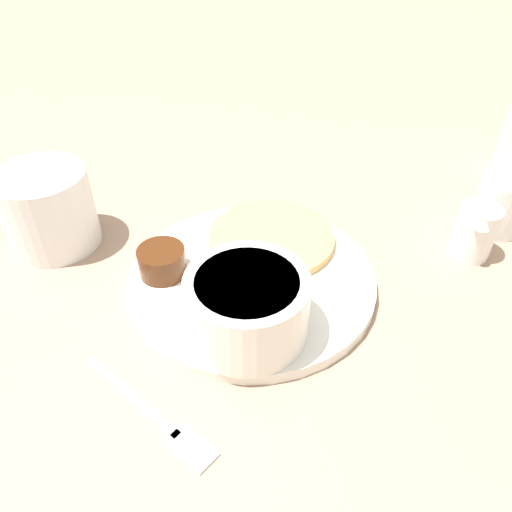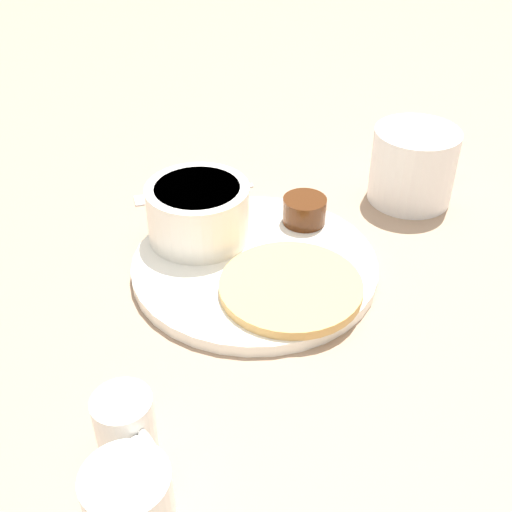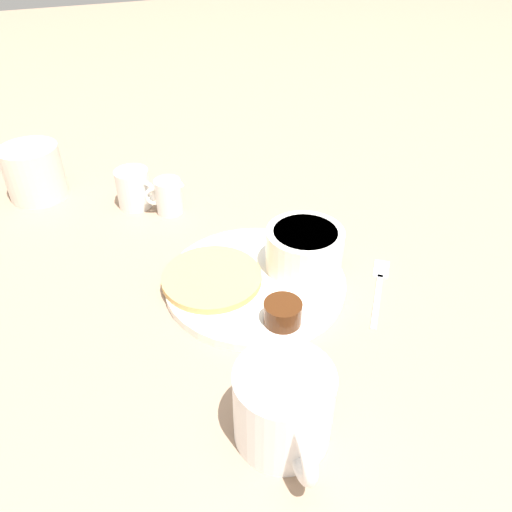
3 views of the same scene
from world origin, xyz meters
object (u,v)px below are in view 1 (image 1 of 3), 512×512
object	(u,v)px
plate	(252,280)
fork	(160,420)
bowl	(247,304)
creamer_pitcher_far	(501,204)
creamer_pitcher_near	(475,231)
coffee_mug	(45,209)

from	to	relation	value
plate	fork	xyz separation A→B (m)	(0.15, -0.06, -0.00)
bowl	plate	bearing A→B (deg)	-179.87
plate	creamer_pitcher_far	xyz separation A→B (m)	(-0.10, 0.26, 0.03)
bowl	creamer_pitcher_near	xyz separation A→B (m)	(-0.13, 0.22, -0.01)
plate	bowl	bearing A→B (deg)	0.13
bowl	creamer_pitcher_near	world-z (taller)	bowl
creamer_pitcher_near	coffee_mug	bearing A→B (deg)	-89.98
bowl	fork	distance (m)	0.11
creamer_pitcher_near	bowl	bearing A→B (deg)	-59.98
plate	creamer_pitcher_far	distance (m)	0.28
plate	creamer_pitcher_near	size ratio (longest dim) A/B	3.74
creamer_pitcher_near	creamer_pitcher_far	size ratio (longest dim) A/B	0.94
creamer_pitcher_far	coffee_mug	bearing A→B (deg)	-84.48
bowl	fork	size ratio (longest dim) A/B	0.87
coffee_mug	creamer_pitcher_near	bearing A→B (deg)	90.02
creamer_pitcher_far	bowl	bearing A→B (deg)	-56.40
bowl	fork	bearing A→B (deg)	-35.94
creamer_pitcher_near	creamer_pitcher_far	world-z (taller)	creamer_pitcher_far
coffee_mug	creamer_pitcher_far	distance (m)	0.48
plate	bowl	distance (m)	0.08
creamer_pitcher_far	fork	world-z (taller)	creamer_pitcher_far
creamer_pitcher_near	fork	distance (m)	0.35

